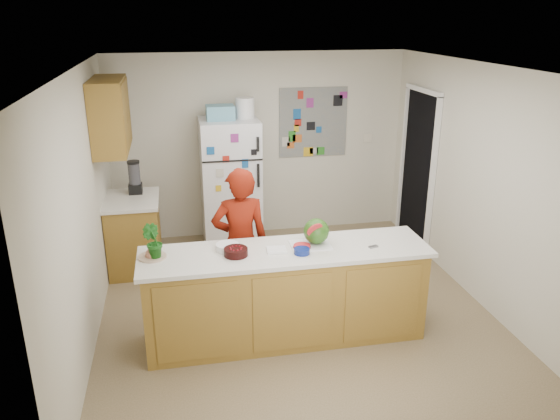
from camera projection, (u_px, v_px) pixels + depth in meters
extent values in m
cube|color=brown|center=(294.00, 309.00, 5.82)|extent=(4.00, 4.50, 0.02)
cube|color=beige|center=(259.00, 146.00, 7.48)|extent=(4.00, 0.02, 2.50)
cube|color=beige|center=(83.00, 211.00, 5.03)|extent=(0.02, 4.50, 2.50)
cube|color=beige|center=(481.00, 186.00, 5.76)|extent=(0.02, 4.50, 2.50)
cube|color=white|center=(297.00, 66.00, 4.96)|extent=(4.00, 4.50, 0.02)
cube|color=black|center=(418.00, 170.00, 7.17)|extent=(0.03, 0.85, 2.04)
cube|color=brown|center=(286.00, 296.00, 5.17)|extent=(2.60, 0.62, 0.88)
cube|color=silver|center=(286.00, 252.00, 5.01)|extent=(2.68, 0.70, 0.04)
cube|color=brown|center=(135.00, 235.00, 6.61)|extent=(0.60, 0.80, 0.86)
cube|color=silver|center=(131.00, 200.00, 6.46)|extent=(0.64, 0.84, 0.04)
cube|color=brown|center=(110.00, 115.00, 6.04)|extent=(0.35, 1.00, 0.80)
cube|color=silver|center=(231.00, 184.00, 7.18)|extent=(0.75, 0.70, 1.70)
cube|color=#5999B2|center=(220.00, 112.00, 6.84)|extent=(0.35, 0.28, 0.18)
cube|color=slate|center=(313.00, 122.00, 7.49)|extent=(0.95, 0.01, 0.95)
imported|color=#681307|center=(240.00, 243.00, 5.50)|extent=(0.59, 0.40, 1.57)
cylinder|color=black|center=(135.00, 178.00, 6.58)|extent=(0.14, 0.14, 0.38)
cube|color=white|center=(310.00, 245.00, 5.10)|extent=(0.37, 0.28, 0.01)
sphere|color=#205B14|center=(316.00, 231.00, 5.09)|extent=(0.24, 0.24, 0.24)
cylinder|color=red|center=(302.00, 246.00, 5.03)|extent=(0.16, 0.16, 0.02)
cylinder|color=black|center=(236.00, 252.00, 4.88)|extent=(0.23, 0.23, 0.07)
cylinder|color=silver|center=(227.00, 247.00, 5.00)|extent=(0.23, 0.23, 0.06)
cylinder|color=navy|center=(302.00, 251.00, 4.92)|extent=(0.19, 0.19, 0.05)
cylinder|color=beige|center=(152.00, 257.00, 4.85)|extent=(0.32, 0.32, 0.02)
cube|color=white|center=(277.00, 250.00, 4.98)|extent=(0.19, 0.17, 0.02)
cube|color=gray|center=(373.00, 247.00, 5.06)|extent=(0.10, 0.06, 0.01)
imported|color=#153D0F|center=(153.00, 242.00, 4.79)|extent=(0.22, 0.20, 0.31)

